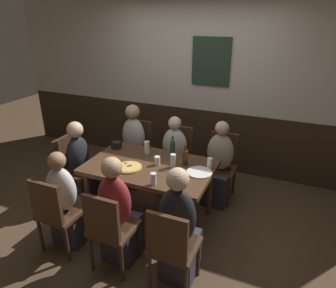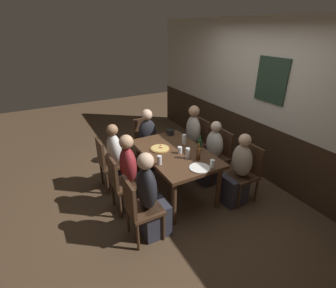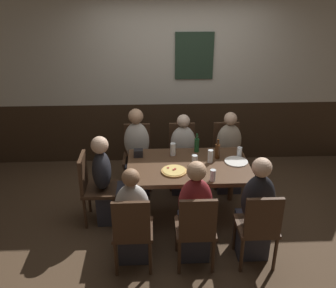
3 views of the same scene
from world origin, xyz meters
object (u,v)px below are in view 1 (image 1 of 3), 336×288
chair_mid_far (178,154)px  chair_right_near (172,246)px  chair_left_near (56,211)px  pint_glass_pale (210,163)px  pint_glass_stout (147,148)px  beer_glass_tall (157,161)px  plate_white_large (199,172)px  chair_right_far (221,162)px  person_left_near (68,206)px  person_mid_near (119,218)px  person_left_far (133,151)px  beer_bottle_green (173,148)px  chair_mid_near (109,227)px  dining_table (150,172)px  pizza (129,167)px  beer_glass_half (153,180)px  person_right_far (218,170)px  tumbler_water (173,162)px  person_mid_far (173,162)px  condiment_caddy (117,145)px  chair_left_far (138,147)px  chair_head_west (72,166)px  beer_bottle_brown (185,157)px  person_right_near (179,234)px  person_head_west (83,170)px

chair_mid_far → chair_right_near: size_ratio=1.00×
chair_left_near → chair_mid_far: (0.63, 1.73, 0.00)m
pint_glass_pale → pint_glass_stout: (-0.81, 0.07, 0.02)m
beer_glass_tall → plate_white_large: beer_glass_tall is taller
chair_right_far → person_left_near: size_ratio=0.80×
chair_left_near → person_mid_near: person_mid_near is taller
person_left_far → pint_glass_pale: (1.27, -0.51, 0.30)m
chair_right_near → beer_bottle_green: 1.35m
chair_mid_near → person_left_far: (-0.63, 1.57, 0.00)m
dining_table → chair_mid_near: chair_mid_near is taller
chair_right_near → beer_glass_tall: bearing=121.5°
pizza → beer_glass_half: bearing=-27.6°
person_right_far → person_left_near: 1.89m
chair_right_near → chair_mid_far: bearing=110.0°
pint_glass_stout → beer_bottle_green: beer_bottle_green is taller
chair_right_far → person_right_far: person_right_far is taller
tumbler_water → chair_mid_far: bearing=108.0°
chair_right_far → tumbler_water: bearing=-114.2°
tumbler_water → person_left_far: bearing=143.8°
person_mid_far → chair_mid_far: bearing=90.0°
beer_glass_tall → pint_glass_stout: bearing=137.3°
chair_left_near → pizza: 0.87m
dining_table → person_left_far: size_ratio=1.22×
chair_mid_near → person_mid_far: bearing=90.0°
pint_glass_pale → condiment_caddy: pint_glass_pale is taller
plate_white_large → chair_left_far: bearing=145.7°
chair_head_west → chair_mid_near: 1.42m
pizza → beer_bottle_green: bearing=58.5°
person_left_near → tumbler_water: person_left_near is taller
chair_mid_far → chair_mid_near: size_ratio=1.00×
chair_left_far → pizza: 1.16m
person_left_near → plate_white_large: bearing=31.7°
chair_left_far → person_left_near: 1.57m
chair_mid_near → chair_left_far: bearing=110.0°
person_mid_near → beer_bottle_green: 1.11m
person_right_far → person_left_near: bearing=-131.9°
person_left_far → person_mid_near: (0.63, -1.41, -0.01)m
chair_mid_far → person_right_far: person_right_far is taller
chair_left_near → beer_bottle_brown: size_ratio=3.59×
chair_left_far → beer_bottle_green: 0.99m
chair_left_near → condiment_caddy: size_ratio=8.00×
pint_glass_stout → beer_bottle_brown: bearing=-10.5°
chair_mid_near → pizza: bearing=104.3°
person_right_near → beer_glass_tall: person_right_near is taller
chair_right_near → person_left_far: 2.01m
chair_head_west → person_head_west: size_ratio=0.79×
chair_mid_far → chair_mid_near: 1.73m
chair_left_near → chair_left_far: same height
person_right_near → pizza: (-0.81, 0.54, 0.25)m
dining_table → condiment_caddy: condiment_caddy is taller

